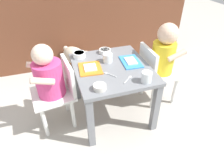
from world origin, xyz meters
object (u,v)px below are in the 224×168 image
at_px(veggie_bowl_far, 105,51).
at_px(cereal_bowl_right_side, 100,87).
at_px(water_cup_right, 108,58).
at_px(food_tray_left, 90,68).
at_px(dining_table, 112,76).
at_px(seated_child_left, 51,78).
at_px(water_cup_left, 147,78).
at_px(spoon_by_left_tray, 128,79).
at_px(dog, 77,57).
at_px(food_tray_right, 131,61).
at_px(seated_child_right, 162,56).
at_px(spoon_by_right_tray, 109,74).
at_px(cereal_bowl_left_side, 79,55).

xyz_separation_m(veggie_bowl_far, cereal_bowl_right_side, (-0.17, -0.45, 0.00)).
bearing_deg(water_cup_right, food_tray_left, -157.80).
height_order(dining_table, seated_child_left, seated_child_left).
relative_size(food_tray_left, water_cup_right, 2.80).
distance_m(water_cup_left, spoon_by_left_tray, 0.12).
bearing_deg(water_cup_right, spoon_by_left_tray, -77.26).
relative_size(dog, water_cup_right, 5.77).
distance_m(water_cup_right, veggie_bowl_far, 0.15).
xyz_separation_m(food_tray_right, spoon_by_left_tray, (-0.10, -0.20, -0.00)).
xyz_separation_m(food_tray_left, veggie_bowl_far, (0.17, 0.20, 0.01)).
height_order(seated_child_right, dog, seated_child_right).
height_order(dog, spoon_by_left_tray, spoon_by_left_tray).
xyz_separation_m(dog, cereal_bowl_right_side, (0.01, -0.86, 0.23)).
height_order(food_tray_right, spoon_by_right_tray, food_tray_right).
distance_m(dog, cereal_bowl_right_side, 0.89).
bearing_deg(spoon_by_left_tray, seated_child_right, 30.34).
relative_size(dining_table, food_tray_right, 2.83).
height_order(dog, cereal_bowl_left_side, cereal_bowl_left_side).
bearing_deg(water_cup_right, dining_table, -85.07).
relative_size(seated_child_left, spoon_by_right_tray, 7.38).
bearing_deg(water_cup_left, spoon_by_right_tray, 142.34).
bearing_deg(dog, food_tray_right, -63.23).
xyz_separation_m(cereal_bowl_left_side, spoon_by_right_tray, (0.14, -0.30, -0.02)).
xyz_separation_m(water_cup_right, cereal_bowl_left_side, (-0.18, 0.14, -0.01)).
relative_size(dining_table, cereal_bowl_left_side, 6.37).
relative_size(dog, veggie_bowl_far, 4.34).
xyz_separation_m(dog, spoon_by_right_tray, (0.11, -0.72, 0.21)).
bearing_deg(cereal_bowl_left_side, dining_table, -48.44).
bearing_deg(veggie_bowl_far, cereal_bowl_left_side, -177.32).
distance_m(dog, water_cup_right, 0.62).
bearing_deg(cereal_bowl_left_side, spoon_by_left_tray, -58.35).
xyz_separation_m(seated_child_right, water_cup_right, (-0.43, 0.04, 0.03)).
distance_m(seated_child_right, water_cup_right, 0.43).
relative_size(dining_table, water_cup_left, 8.48).
xyz_separation_m(dining_table, seated_child_right, (0.42, 0.04, 0.07)).
height_order(food_tray_right, spoon_by_left_tray, food_tray_right).
xyz_separation_m(cereal_bowl_left_side, spoon_by_left_tray, (0.24, -0.39, -0.02)).
relative_size(veggie_bowl_far, cereal_bowl_right_side, 1.19).
bearing_deg(water_cup_right, spoon_by_right_tray, -104.56).
relative_size(dog, food_tray_left, 2.06).
xyz_separation_m(seated_child_left, cereal_bowl_left_side, (0.23, 0.19, 0.04)).
height_order(dining_table, water_cup_left, water_cup_left).
bearing_deg(seated_child_left, water_cup_right, 8.15).
relative_size(seated_child_right, food_tray_right, 3.22).
height_order(food_tray_left, food_tray_right, same).
distance_m(dining_table, water_cup_left, 0.30).
bearing_deg(seated_child_right, food_tray_right, -176.11).
height_order(seated_child_left, spoon_by_left_tray, seated_child_left).
height_order(water_cup_right, cereal_bowl_left_side, water_cup_right).
distance_m(seated_child_right, veggie_bowl_far, 0.45).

